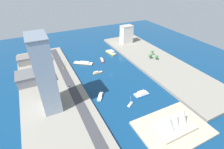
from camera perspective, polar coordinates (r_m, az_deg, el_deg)
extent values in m
plane|color=navy|center=(235.78, -0.61, 0.07)|extent=(440.00, 440.00, 0.00)
cube|color=gray|center=(274.23, 14.49, 4.28)|extent=(70.00, 240.00, 3.45)
cube|color=gray|center=(218.35, -19.71, -4.46)|extent=(70.00, 240.00, 3.45)
cube|color=#A89E89|center=(171.88, 19.71, -16.58)|extent=(64.75, 46.56, 2.00)
cube|color=#38383D|center=(219.28, -14.11, -2.66)|extent=(10.00, 228.00, 0.15)
cube|color=brown|center=(266.08, -9.67, 3.74)|extent=(29.08, 24.58, 1.36)
cone|color=brown|center=(271.31, -12.74, 3.96)|extent=(1.71, 1.71, 1.22)
cube|color=white|center=(264.80, -9.31, 3.99)|extent=(14.89, 13.52, 1.61)
cube|color=beige|center=(265.74, -9.69, 3.88)|extent=(27.91, 23.59, 0.10)
cube|color=#999EA3|center=(195.50, -3.94, -7.41)|extent=(12.68, 15.52, 1.72)
cone|color=#999EA3|center=(189.29, -4.46, -9.00)|extent=(2.15, 2.15, 1.55)
cube|color=white|center=(195.63, -3.86, -6.68)|extent=(6.82, 7.70, 1.98)
cube|color=beige|center=(194.92, -3.95, -7.21)|extent=(12.18, 14.90, 0.10)
cube|color=yellow|center=(295.95, -0.38, 7.34)|extent=(10.71, 22.85, 2.29)
cone|color=yellow|center=(304.53, -1.70, 8.07)|extent=(2.40, 2.40, 2.06)
cube|color=white|center=(293.09, -0.12, 7.72)|extent=(6.52, 9.78, 3.67)
cube|color=beige|center=(295.45, -0.38, 7.55)|extent=(10.28, 21.93, 0.10)
cube|color=white|center=(186.41, 6.16, -9.97)|extent=(8.43, 6.30, 1.30)
cone|color=white|center=(183.48, 5.48, -10.75)|extent=(1.60, 1.60, 1.17)
cube|color=white|center=(186.27, 6.33, -9.53)|extent=(3.74, 3.21, 1.09)
cube|color=beige|center=(185.94, 6.18, -9.81)|extent=(8.09, 6.05, 0.10)
cylinder|color=silver|center=(181.95, 6.22, -8.56)|extent=(0.24, 0.24, 11.41)
cube|color=orange|center=(238.56, -4.82, 0.56)|extent=(13.77, 3.77, 1.42)
cone|color=orange|center=(241.13, -3.27, 1.00)|extent=(1.34, 1.34, 1.28)
cube|color=white|center=(236.81, -5.36, 0.78)|extent=(6.51, 2.39, 2.16)
cube|color=beige|center=(238.17, -4.83, 0.72)|extent=(13.22, 3.62, 0.10)
cube|color=red|center=(271.64, -3.37, 4.85)|extent=(6.25, 15.66, 1.88)
cone|color=red|center=(278.76, -3.75, 5.58)|extent=(1.97, 1.97, 1.69)
cube|color=white|center=(268.72, -3.27, 4.96)|extent=(3.98, 8.53, 1.74)
cube|color=beige|center=(271.19, -3.38, 5.03)|extent=(6.00, 15.03, 0.10)
cube|color=blue|center=(201.38, 9.77, -6.57)|extent=(17.40, 8.12, 1.41)
cone|color=blue|center=(197.09, 7.59, -7.34)|extent=(1.28, 1.28, 1.27)
cube|color=white|center=(200.80, 10.05, -6.11)|extent=(8.79, 6.87, 2.06)
cube|color=beige|center=(200.92, 9.79, -6.41)|extent=(16.71, 7.79, 0.10)
cube|color=gray|center=(234.44, -25.03, -0.81)|extent=(36.94, 25.91, 11.81)
cube|color=#59595C|center=(231.39, -25.38, 0.50)|extent=(38.41, 26.95, 0.80)
cube|color=gray|center=(284.77, -25.14, 4.78)|extent=(40.65, 18.92, 10.38)
cube|color=slate|center=(282.53, -25.39, 5.78)|extent=(42.28, 19.68, 0.80)
cube|color=silver|center=(329.07, 4.87, 13.24)|extent=(20.96, 15.03, 31.90)
cube|color=#9D9992|center=(324.19, 5.00, 15.98)|extent=(21.80, 15.63, 0.80)
cube|color=#8C9EB2|center=(168.78, -21.59, -0.24)|extent=(16.47, 27.76, 75.11)
cube|color=slate|center=(153.49, -24.42, 11.83)|extent=(17.13, 28.87, 0.80)
cylinder|color=black|center=(288.35, -17.86, 5.63)|extent=(0.26, 0.64, 0.64)
cylinder|color=black|center=(288.50, -17.53, 5.70)|extent=(0.26, 0.64, 0.64)
cylinder|color=black|center=(285.40, -17.75, 5.37)|extent=(0.26, 0.64, 0.64)
cylinder|color=black|center=(285.56, -17.42, 5.45)|extent=(0.26, 0.64, 0.64)
cube|color=#B7B7BC|center=(286.83, -17.65, 5.59)|extent=(1.97, 4.70, 0.77)
cube|color=#262D38|center=(286.35, -17.66, 5.69)|extent=(1.70, 2.64, 0.52)
cylinder|color=black|center=(255.08, -16.22, 2.36)|extent=(0.26, 0.64, 0.64)
cylinder|color=black|center=(255.29, -15.86, 2.45)|extent=(0.26, 0.64, 0.64)
cylinder|color=black|center=(252.44, -16.06, 2.06)|extent=(0.26, 0.64, 0.64)
cylinder|color=black|center=(252.66, -15.70, 2.15)|extent=(0.26, 0.64, 0.64)
cube|color=yellow|center=(253.72, -15.97, 2.31)|extent=(1.88, 4.35, 0.80)
cube|color=#262D38|center=(253.20, -15.98, 2.43)|extent=(1.65, 2.44, 0.62)
cylinder|color=black|center=(208.89, -14.04, -4.45)|extent=(0.27, 0.65, 0.64)
cylinder|color=black|center=(208.73, -14.45, -4.55)|extent=(0.27, 0.65, 0.64)
cylinder|color=black|center=(211.63, -14.24, -3.95)|extent=(0.27, 0.65, 0.64)
cylinder|color=black|center=(211.47, -14.64, -4.05)|extent=(0.27, 0.65, 0.64)
cube|color=white|center=(209.98, -14.35, -4.17)|extent=(1.88, 4.87, 0.89)
cube|color=#262D38|center=(209.76, -14.39, -3.98)|extent=(1.61, 2.74, 0.57)
cylinder|color=black|center=(257.83, -15.44, 3.40)|extent=(0.18, 0.18, 5.50)
cube|color=black|center=(256.35, -15.54, 4.04)|extent=(0.36, 0.36, 1.00)
sphere|color=red|center=(256.19, -15.55, 4.11)|extent=(0.24, 0.24, 0.24)
sphere|color=yellow|center=(256.35, -15.54, 4.04)|extent=(0.24, 0.24, 0.24)
sphere|color=green|center=(256.51, -15.53, 3.97)|extent=(0.24, 0.24, 0.24)
cube|color=#BCAD93|center=(170.09, 19.87, -16.02)|extent=(36.53, 23.79, 3.00)
cone|color=white|center=(166.90, 22.61, -12.17)|extent=(11.95, 8.60, 21.43)
cone|color=white|center=(163.00, 20.53, -13.60)|extent=(10.28, 8.10, 18.23)
cone|color=white|center=(157.91, 18.21, -14.81)|extent=(15.35, 13.55, 18.78)
cylinder|color=brown|center=(289.43, 13.34, 6.79)|extent=(0.50, 0.50, 4.05)
sphere|color=#2D7233|center=(287.89, 13.44, 7.46)|extent=(4.36, 4.36, 4.36)
cylinder|color=brown|center=(276.93, 12.67, 5.55)|extent=(0.50, 0.50, 2.81)
sphere|color=#2D7233|center=(275.36, 12.76, 6.23)|extent=(5.63, 5.63, 5.63)
cylinder|color=brown|center=(275.38, 14.63, 5.11)|extent=(0.50, 0.50, 2.72)
sphere|color=#2D7233|center=(273.86, 14.73, 5.76)|extent=(5.39, 5.39, 5.39)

